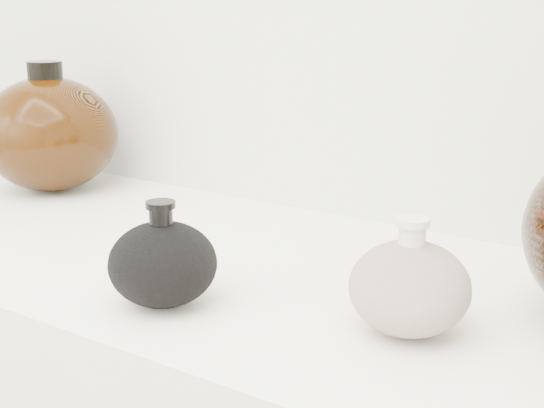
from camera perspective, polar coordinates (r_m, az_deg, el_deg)
The scene contains 3 objects.
black_gourd_vase at distance 0.80m, azimuth -8.22°, elevation -4.41°, with size 0.14×0.14×0.11m.
cream_gourd_vase at distance 0.74m, azimuth 10.31°, elevation -6.16°, with size 0.13×0.13×0.12m.
left_round_pot at distance 1.30m, azimuth -16.39°, elevation 5.12°, with size 0.29×0.29×0.21m.
Camera 1 is at (0.50, 0.25, 1.22)m, focal length 50.00 mm.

